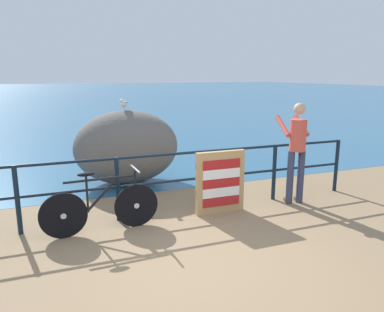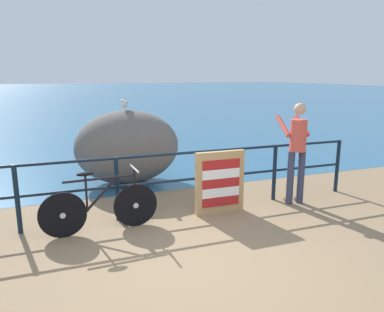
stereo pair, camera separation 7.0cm
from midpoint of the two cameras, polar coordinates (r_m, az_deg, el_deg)
name	(u,v)px [view 2 (the right image)]	position (r m, az deg, el deg)	size (l,w,h in m)	color
ground_plane	(83,112)	(24.02, -16.50, 6.54)	(120.00, 120.00, 0.10)	#846B4C
sea_surface	(67,92)	(51.77, -18.69, 9.42)	(120.00, 90.00, 0.01)	#285B7F
promenade_railing	(161,177)	(5.95, -4.48, -3.25)	(7.15, 0.07, 1.02)	black
bicycle	(101,206)	(5.52, -13.62, -7.54)	(1.70, 0.48, 0.92)	black
person_at_railing	(297,148)	(6.65, 16.22, 1.13)	(0.51, 0.66, 1.78)	#333851
folded_deckchair_stack	(220,182)	(6.06, 4.68, -4.10)	(0.84, 0.10, 1.04)	tan
breakwater_boulder_main	(128,147)	(7.79, -9.69, 1.37)	(2.16, 1.50, 1.54)	#605B56
seagull	(125,103)	(7.68, -10.11, 8.04)	(0.24, 0.32, 0.23)	gold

